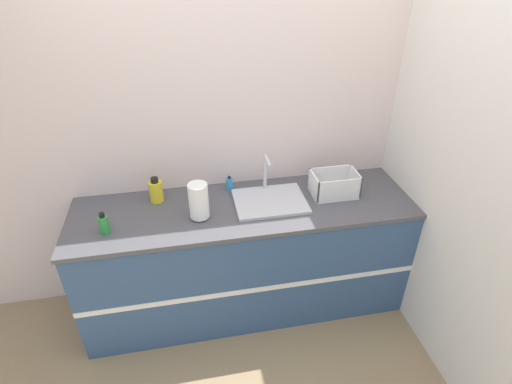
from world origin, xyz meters
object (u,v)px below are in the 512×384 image
Objects in this scene: soap_dispenser at (229,184)px; sink at (270,199)px; paper_towel_roll at (199,201)px; bottle_green at (104,224)px; bottle_yellow at (156,191)px; dish_rack at (334,186)px.

sink is at bearing -40.65° from soap_dispenser.
bottle_green is (-0.57, -0.05, -0.06)m from paper_towel_roll.
bottle_yellow is at bearing 137.30° from paper_towel_roll.
paper_towel_roll is at bearing -127.48° from soap_dispenser.
bottle_yellow is at bearing 168.00° from sink.
paper_towel_roll is 1.36× the size of bottle_yellow.
bottle_green is 0.79× the size of bottle_yellow.
bottle_yellow is at bearing -174.12° from soap_dispenser.
sink is 0.50m from paper_towel_roll.
dish_rack is at bearing 5.81° from bottle_green.
dish_rack is 1.22m from bottle_yellow.
paper_towel_roll reaches higher than soap_dispenser.
bottle_green reaches higher than soap_dispenser.
bottle_green is 0.43m from bottle_yellow.
paper_towel_roll is 0.37m from bottle_yellow.
soap_dispenser is at bearing 52.52° from paper_towel_roll.
dish_rack is 2.94× the size of soap_dispenser.
sink reaches higher than bottle_green.
paper_towel_roll is 0.94m from dish_rack.
bottle_green is (-1.05, -0.14, 0.04)m from sink.
sink is 1.54× the size of dish_rack.
paper_towel_roll reaches higher than bottle_green.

